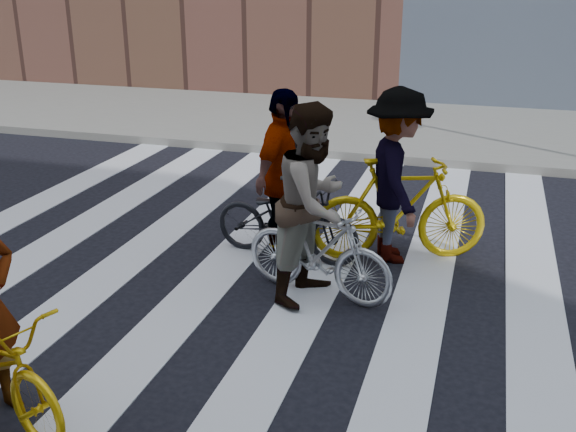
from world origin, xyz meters
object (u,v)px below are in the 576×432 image
at_px(bike_yellow_right, 399,210).
at_px(rider_right, 397,176).
at_px(bike_silver_mid, 318,251).
at_px(rider_rear, 283,176).
at_px(bike_dark_rear, 287,219).
at_px(rider_mid, 314,203).

distance_m(bike_yellow_right, rider_right, 0.39).
xyz_separation_m(bike_silver_mid, rider_rear, (-0.63, 0.84, 0.48)).
bearing_deg(bike_dark_rear, rider_mid, -140.12).
bearing_deg(rider_right, rider_mid, 131.68).
xyz_separation_m(rider_mid, rider_right, (0.64, 1.16, -0.01)).
relative_size(bike_dark_rear, rider_right, 0.89).
bearing_deg(bike_yellow_right, rider_rear, 84.82).
bearing_deg(rider_rear, rider_mid, -137.75).
xyz_separation_m(bike_yellow_right, rider_rear, (-1.27, -0.32, 0.37)).
distance_m(bike_yellow_right, rider_rear, 1.36).
xyz_separation_m(bike_dark_rear, rider_mid, (0.53, -0.84, 0.53)).
distance_m(rider_right, rider_rear, 1.26).
relative_size(bike_silver_mid, rider_rear, 0.84).
height_order(rider_mid, rider_right, rider_mid).
distance_m(bike_silver_mid, rider_rear, 1.15).
bearing_deg(bike_silver_mid, rider_rear, 51.61).
height_order(bike_dark_rear, rider_right, rider_right).
xyz_separation_m(rider_mid, rider_rear, (-0.58, 0.84, -0.02)).
distance_m(bike_yellow_right, bike_dark_rear, 1.27).
xyz_separation_m(bike_dark_rear, rider_right, (1.17, 0.32, 0.52)).
relative_size(rider_right, rider_rear, 1.01).
bearing_deg(rider_right, rider_rear, 85.38).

